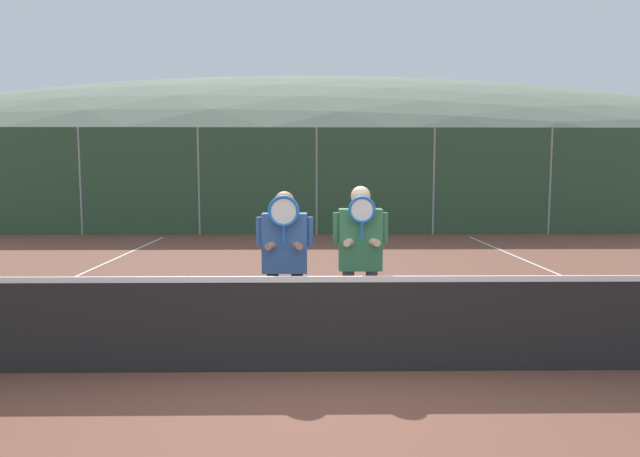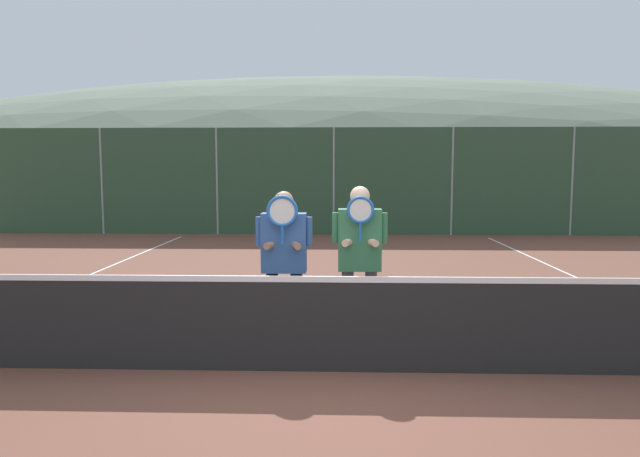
% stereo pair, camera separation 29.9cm
% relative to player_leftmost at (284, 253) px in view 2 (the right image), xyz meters
% --- Properties ---
extents(ground_plane, '(120.00, 120.00, 0.00)m').
position_rel_player_leftmost_xyz_m(ground_plane, '(0.43, -0.82, -1.02)').
color(ground_plane, brown).
extents(hill_distant, '(117.38, 65.21, 22.82)m').
position_rel_player_leftmost_xyz_m(hill_distant, '(0.43, 59.46, -1.02)').
color(hill_distant, slate).
rests_on(hill_distant, ground_plane).
extents(clubhouse_building, '(17.73, 5.50, 3.30)m').
position_rel_player_leftmost_xyz_m(clubhouse_building, '(-1.30, 17.47, 0.65)').
color(clubhouse_building, beige).
rests_on(clubhouse_building, ground_plane).
extents(fence_back, '(21.10, 0.06, 3.18)m').
position_rel_player_leftmost_xyz_m(fence_back, '(0.43, 10.93, 0.57)').
color(fence_back, gray).
rests_on(fence_back, ground_plane).
extents(tennis_net, '(11.89, 0.09, 1.02)m').
position_rel_player_leftmost_xyz_m(tennis_net, '(0.43, -0.82, -0.54)').
color(tennis_net, gray).
rests_on(tennis_net, ground_plane).
extents(court_line_left_sideline, '(0.05, 16.00, 0.01)m').
position_rel_player_leftmost_xyz_m(court_line_left_sideline, '(-3.99, 2.18, -1.01)').
color(court_line_left_sideline, white).
rests_on(court_line_left_sideline, ground_plane).
extents(court_line_right_sideline, '(0.05, 16.00, 0.01)m').
position_rel_player_leftmost_xyz_m(court_line_right_sideline, '(4.86, 2.18, -1.01)').
color(court_line_right_sideline, white).
rests_on(court_line_right_sideline, ground_plane).
extents(player_leftmost, '(0.62, 0.34, 1.69)m').
position_rel_player_leftmost_xyz_m(player_leftmost, '(0.00, 0.00, 0.00)').
color(player_leftmost, black).
rests_on(player_leftmost, ground_plane).
extents(player_center_left, '(0.60, 0.34, 1.75)m').
position_rel_player_leftmost_xyz_m(player_center_left, '(0.82, -0.01, 0.02)').
color(player_center_left, '#56565B').
rests_on(player_center_left, ground_plane).
extents(car_far_left, '(4.44, 1.95, 1.85)m').
position_rel_player_leftmost_xyz_m(car_far_left, '(-6.14, 12.92, -0.08)').
color(car_far_left, slate).
rests_on(car_far_left, ground_plane).
extents(car_left_of_center, '(4.48, 1.92, 1.82)m').
position_rel_player_leftmost_xyz_m(car_left_of_center, '(-1.07, 13.24, -0.09)').
color(car_left_of_center, slate).
rests_on(car_left_of_center, ground_plane).
extents(car_center, '(4.75, 1.92, 1.67)m').
position_rel_player_leftmost_xyz_m(car_center, '(4.16, 12.77, -0.15)').
color(car_center, silver).
rests_on(car_center, ground_plane).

